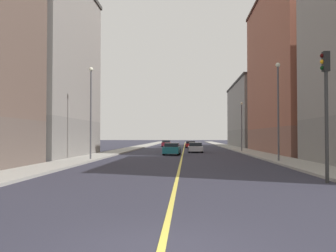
{
  "coord_description": "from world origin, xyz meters",
  "views": [
    {
      "loc": [
        0.47,
        -6.76,
        2.08
      ],
      "look_at": [
        -1.35,
        29.27,
        3.1
      ],
      "focal_mm": 39.5,
      "sensor_mm": 36.0,
      "label": 1
    }
  ],
  "objects": [
    {
      "name": "car_teal",
      "position": [
        -1.17,
        34.55,
        0.65
      ],
      "size": [
        1.95,
        4.06,
        1.34
      ],
      "color": "#196670",
      "rests_on": "ground"
    },
    {
      "name": "car_red",
      "position": [
        1.17,
        61.34,
        0.6
      ],
      "size": [
        2.0,
        4.55,
        1.22
      ],
      "color": "red",
      "rests_on": "ground"
    },
    {
      "name": "car_maroon",
      "position": [
        -3.59,
        67.0,
        0.66
      ],
      "size": [
        1.91,
        4.28,
        1.31
      ],
      "color": "maroon",
      "rests_on": "ground"
    },
    {
      "name": "building_left_mid",
      "position": [
        15.96,
        39.86,
        10.33
      ],
      "size": [
        12.07,
        24.48,
        20.65
      ],
      "color": "brown",
      "rests_on": "ground"
    },
    {
      "name": "building_left_far",
      "position": [
        15.96,
        67.75,
        6.41
      ],
      "size": [
        12.07,
        26.08,
        12.8
      ],
      "color": "slate",
      "rests_on": "ground"
    },
    {
      "name": "street_lamp_left_far",
      "position": [
        7.75,
        42.52,
        4.12
      ],
      "size": [
        0.36,
        0.36,
        6.47
      ],
      "color": "#4C4C51",
      "rests_on": "ground"
    },
    {
      "name": "traffic_light_left_near",
      "position": [
        6.74,
        10.15,
        3.83
      ],
      "size": [
        0.4,
        0.32,
        5.91
      ],
      "color": "#2D2D2D",
      "rests_on": "ground"
    },
    {
      "name": "street_lamp_right_near",
      "position": [
        -7.75,
        24.52,
        4.88
      ],
      "size": [
        0.36,
        0.36,
        7.9
      ],
      "color": "#4C4C51",
      "rests_on": "ground"
    },
    {
      "name": "ground_plane",
      "position": [
        0.0,
        0.0,
        0.0
      ],
      "size": [
        400.0,
        400.0,
        0.0
      ],
      "primitive_type": "plane",
      "color": "#2D2C3A",
      "rests_on": "ground"
    },
    {
      "name": "lane_center_stripe",
      "position": [
        0.0,
        49.0,
        0.01
      ],
      "size": [
        0.16,
        154.0,
        0.01
      ],
      "primitive_type": "cube",
      "color": "#E5D14C",
      "rests_on": "ground"
    },
    {
      "name": "car_silver",
      "position": [
        1.6,
        41.34,
        0.63
      ],
      "size": [
        1.88,
        4.38,
        1.27
      ],
      "color": "silver",
      "rests_on": "ground"
    },
    {
      "name": "street_lamp_left_near",
      "position": [
        7.75,
        22.95,
        4.83
      ],
      "size": [
        0.36,
        0.36,
        7.82
      ],
      "color": "#4C4C51",
      "rests_on": "ground"
    },
    {
      "name": "sidewalk_right",
      "position": [
        -8.61,
        49.0,
        0.07
      ],
      "size": [
        2.92,
        168.0,
        0.15
      ],
      "primitive_type": "cube",
      "color": "#9E9B93",
      "rests_on": "ground"
    },
    {
      "name": "building_right_midblock",
      "position": [
        -15.96,
        29.74,
        9.04
      ],
      "size": [
        12.07,
        16.48,
        18.05
      ],
      "color": "slate",
      "rests_on": "ground"
    },
    {
      "name": "sidewalk_left",
      "position": [
        8.61,
        49.0,
        0.07
      ],
      "size": [
        2.92,
        168.0,
        0.15
      ],
      "primitive_type": "cube",
      "color": "#9E9B93",
      "rests_on": "ground"
    }
  ]
}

